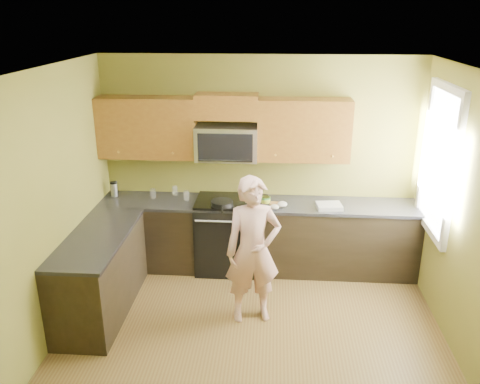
# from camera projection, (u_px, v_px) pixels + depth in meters

# --- Properties ---
(floor) EXTENTS (4.00, 4.00, 0.00)m
(floor) POSITION_uv_depth(u_px,v_px,m) (251.00, 350.00, 4.93)
(floor) COLOR brown
(floor) RESTS_ON ground
(ceiling) EXTENTS (4.00, 4.00, 0.00)m
(ceiling) POSITION_uv_depth(u_px,v_px,m) (253.00, 74.00, 3.99)
(ceiling) COLOR white
(ceiling) RESTS_ON ground
(wall_back) EXTENTS (4.00, 0.00, 4.00)m
(wall_back) POSITION_uv_depth(u_px,v_px,m) (259.00, 163.00, 6.33)
(wall_back) COLOR olive
(wall_back) RESTS_ON ground
(wall_front) EXTENTS (4.00, 0.00, 4.00)m
(wall_front) POSITION_uv_depth(u_px,v_px,m) (232.00, 383.00, 2.59)
(wall_front) COLOR olive
(wall_front) RESTS_ON ground
(wall_left) EXTENTS (0.00, 4.00, 4.00)m
(wall_left) POSITION_uv_depth(u_px,v_px,m) (38.00, 220.00, 4.59)
(wall_left) COLOR olive
(wall_left) RESTS_ON ground
(wall_right) EXTENTS (0.00, 4.00, 4.00)m
(wall_right) POSITION_uv_depth(u_px,v_px,m) (479.00, 233.00, 4.32)
(wall_right) COLOR olive
(wall_right) RESTS_ON ground
(cabinet_back_run) EXTENTS (4.00, 0.60, 0.88)m
(cabinet_back_run) POSITION_uv_depth(u_px,v_px,m) (258.00, 237.00, 6.36)
(cabinet_back_run) COLOR black
(cabinet_back_run) RESTS_ON floor
(cabinet_left_run) EXTENTS (0.60, 1.60, 0.88)m
(cabinet_left_run) POSITION_uv_depth(u_px,v_px,m) (100.00, 275.00, 5.45)
(cabinet_left_run) COLOR black
(cabinet_left_run) RESTS_ON floor
(countertop_back) EXTENTS (4.00, 0.62, 0.04)m
(countertop_back) POSITION_uv_depth(u_px,v_px,m) (258.00, 204.00, 6.20)
(countertop_back) COLOR black
(countertop_back) RESTS_ON cabinet_back_run
(countertop_left) EXTENTS (0.62, 1.60, 0.04)m
(countertop_left) POSITION_uv_depth(u_px,v_px,m) (97.00, 237.00, 5.29)
(countertop_left) COLOR black
(countertop_left) RESTS_ON cabinet_left_run
(stove) EXTENTS (0.76, 0.65, 0.95)m
(stove) POSITION_uv_depth(u_px,v_px,m) (227.00, 234.00, 6.36)
(stove) COLOR black
(stove) RESTS_ON floor
(microwave) EXTENTS (0.76, 0.40, 0.42)m
(microwave) POSITION_uv_depth(u_px,v_px,m) (227.00, 159.00, 6.14)
(microwave) COLOR silver
(microwave) RESTS_ON wall_back
(upper_cab_left) EXTENTS (1.22, 0.33, 0.75)m
(upper_cab_left) POSITION_uv_depth(u_px,v_px,m) (149.00, 157.00, 6.24)
(upper_cab_left) COLOR brown
(upper_cab_left) RESTS_ON wall_back
(upper_cab_right) EXTENTS (1.12, 0.33, 0.75)m
(upper_cab_right) POSITION_uv_depth(u_px,v_px,m) (303.00, 160.00, 6.10)
(upper_cab_right) COLOR brown
(upper_cab_right) RESTS_ON wall_back
(upper_cab_over_mw) EXTENTS (0.76, 0.33, 0.30)m
(upper_cab_over_mw) POSITION_uv_depth(u_px,v_px,m) (227.00, 106.00, 5.94)
(upper_cab_over_mw) COLOR brown
(upper_cab_over_mw) RESTS_ON wall_back
(window) EXTENTS (0.06, 1.06, 1.66)m
(window) POSITION_uv_depth(u_px,v_px,m) (440.00, 161.00, 5.34)
(window) COLOR white
(window) RESTS_ON wall_right
(woman) EXTENTS (0.66, 0.51, 1.62)m
(woman) POSITION_uv_depth(u_px,v_px,m) (253.00, 251.00, 5.19)
(woman) COLOR #D07368
(woman) RESTS_ON floor
(frying_pan) EXTENTS (0.32, 0.50, 0.06)m
(frying_pan) POSITION_uv_depth(u_px,v_px,m) (222.00, 205.00, 6.02)
(frying_pan) COLOR black
(frying_pan) RESTS_ON stove
(butter_tub) EXTENTS (0.14, 0.14, 0.09)m
(butter_tub) POSITION_uv_depth(u_px,v_px,m) (265.00, 202.00, 6.20)
(butter_tub) COLOR #CEDB39
(butter_tub) RESTS_ON countertop_back
(toast_slice) EXTENTS (0.13, 0.13, 0.01)m
(toast_slice) POSITION_uv_depth(u_px,v_px,m) (275.00, 204.00, 6.14)
(toast_slice) COLOR #B27F47
(toast_slice) RESTS_ON countertop_back
(napkin_a) EXTENTS (0.12, 0.13, 0.06)m
(napkin_a) POSITION_uv_depth(u_px,v_px,m) (275.00, 207.00, 5.97)
(napkin_a) COLOR silver
(napkin_a) RESTS_ON countertop_back
(napkin_b) EXTENTS (0.16, 0.17, 0.07)m
(napkin_b) POSITION_uv_depth(u_px,v_px,m) (282.00, 204.00, 6.05)
(napkin_b) COLOR silver
(napkin_b) RESTS_ON countertop_back
(dish_towel) EXTENTS (0.33, 0.27, 0.05)m
(dish_towel) POSITION_uv_depth(u_px,v_px,m) (329.00, 206.00, 6.01)
(dish_towel) COLOR silver
(dish_towel) RESTS_ON countertop_back
(travel_mug) EXTENTS (0.12, 0.12, 0.20)m
(travel_mug) POSITION_uv_depth(u_px,v_px,m) (115.00, 196.00, 6.41)
(travel_mug) COLOR silver
(travel_mug) RESTS_ON countertop_back
(glass_a) EXTENTS (0.09, 0.09, 0.12)m
(glass_a) POSITION_uv_depth(u_px,v_px,m) (175.00, 191.00, 6.42)
(glass_a) COLOR silver
(glass_a) RESTS_ON countertop_back
(glass_b) EXTENTS (0.07, 0.07, 0.12)m
(glass_b) POSITION_uv_depth(u_px,v_px,m) (153.00, 193.00, 6.33)
(glass_b) COLOR silver
(glass_b) RESTS_ON countertop_back
(glass_c) EXTENTS (0.08, 0.08, 0.12)m
(glass_c) POSITION_uv_depth(u_px,v_px,m) (186.00, 195.00, 6.26)
(glass_c) COLOR silver
(glass_c) RESTS_ON countertop_back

